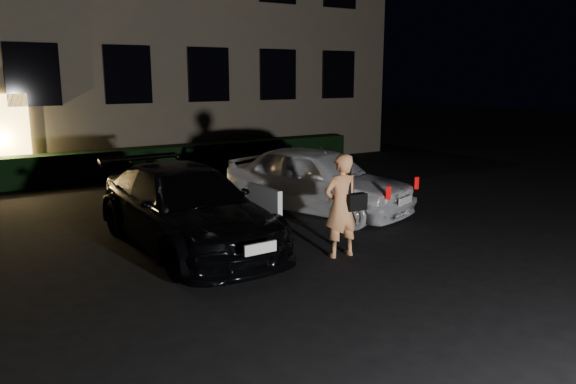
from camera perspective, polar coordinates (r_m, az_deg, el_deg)
ground at (r=8.32m, az=7.55°, el=-9.38°), size 80.00×80.00×0.00m
hedge at (r=17.37m, az=-15.07°, el=2.90°), size 15.00×0.70×0.85m
sedan at (r=10.04m, az=-10.28°, el=-1.55°), size 2.21×5.01×1.41m
hatch at (r=12.35m, az=2.96°, el=1.28°), size 3.14×4.68×1.48m
man at (r=9.32m, az=5.47°, el=-1.37°), size 0.72×0.45×1.74m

